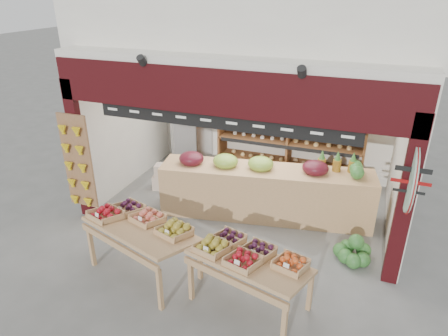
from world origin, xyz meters
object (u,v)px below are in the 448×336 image
mid_counter (264,191)px  display_table_right (248,256)px  cardboard_stack (173,180)px  watermelon_pile (353,252)px  refrigerator (191,128)px  back_shelving (290,128)px  display_table_left (140,223)px

mid_counter → display_table_right: size_ratio=2.31×
cardboard_stack → watermelon_pile: cardboard_stack is taller
watermelon_pile → refrigerator: bearing=147.3°
display_table_right → mid_counter: bearing=99.7°
display_table_right → cardboard_stack: bearing=133.1°
back_shelving → watermelon_pile: bearing=-58.2°
refrigerator → mid_counter: bearing=-30.2°
cardboard_stack → display_table_right: size_ratio=0.56×
refrigerator → display_table_left: (0.96, -3.92, -0.12)m
cardboard_stack → display_table_right: display_table_right is taller
display_table_right → refrigerator: bearing=123.6°
display_table_left → display_table_right: 1.76m
mid_counter → display_table_left: 2.57m
cardboard_stack → mid_counter: bearing=-10.0°
cardboard_stack → mid_counter: size_ratio=0.24×
back_shelving → display_table_left: back_shelving is taller
mid_counter → display_table_right: (0.40, -2.33, 0.24)m
refrigerator → display_table_left: size_ratio=0.99×
back_shelving → watermelon_pile: (1.66, -2.68, -1.03)m
display_table_right → back_shelving: bearing=94.7°
display_table_left → watermelon_pile: 3.41m
display_table_right → watermelon_pile: size_ratio=2.89×
refrigerator → back_shelving: bearing=9.1°
cardboard_stack → display_table_left: (0.78, -2.55, 0.59)m
back_shelving → refrigerator: back_shelving is taller
display_table_left → watermelon_pile: size_ratio=3.10×
refrigerator → display_table_right: (2.71, -4.07, -0.15)m
back_shelving → watermelon_pile: 3.32m
back_shelving → refrigerator: (-2.37, -0.09, -0.26)m
refrigerator → cardboard_stack: 1.56m
cardboard_stack → watermelon_pile: size_ratio=1.62×
back_shelving → display_table_right: 4.20m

